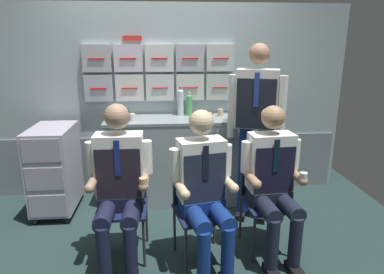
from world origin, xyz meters
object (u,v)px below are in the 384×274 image
(folding_chair_by_counter, at_px, (265,189))
(snack_banana, at_px, (206,114))
(crew_member_left, at_px, (119,179))
(crew_member_by_counter, at_px, (273,177))
(folding_chair_right, at_px, (198,198))
(crew_member_right, at_px, (204,185))
(water_bottle_clear, at_px, (180,102))
(paper_cup_blue, at_px, (132,117))
(service_trolley, at_px, (55,167))
(folding_chair_left, at_px, (123,194))
(crew_member_standing, at_px, (256,118))

(folding_chair_by_counter, bearing_deg, snack_banana, 110.93)
(crew_member_left, distance_m, crew_member_by_counter, 1.23)
(folding_chair_by_counter, bearing_deg, folding_chair_right, -168.93)
(crew_member_right, xyz_separation_m, water_bottle_clear, (-0.11, 1.36, 0.41))
(water_bottle_clear, xyz_separation_m, snack_banana, (0.28, -0.06, -0.13))
(folding_chair_right, height_order, water_bottle_clear, water_bottle_clear)
(paper_cup_blue, bearing_deg, service_trolley, -174.74)
(crew_member_left, distance_m, paper_cup_blue, 1.02)
(folding_chair_right, xyz_separation_m, crew_member_by_counter, (0.61, -0.04, 0.18))
(folding_chair_by_counter, bearing_deg, paper_cup_blue, 144.88)
(folding_chair_right, relative_size, snack_banana, 4.85)
(folding_chair_left, height_order, folding_chair_right, same)
(crew_member_standing, bearing_deg, folding_chair_by_counter, -92.29)
(folding_chair_left, xyz_separation_m, paper_cup_blue, (0.03, 0.83, 0.48))
(water_bottle_clear, bearing_deg, crew_member_standing, -42.17)
(folding_chair_left, relative_size, crew_member_by_counter, 0.66)
(folding_chair_left, height_order, folding_chair_by_counter, same)
(service_trolley, relative_size, folding_chair_left, 1.09)
(folding_chair_right, height_order, crew_member_right, crew_member_right)
(service_trolley, bearing_deg, crew_member_standing, -8.36)
(folding_chair_right, xyz_separation_m, crew_member_standing, (0.61, 0.58, 0.53))
(folding_chair_by_counter, distance_m, paper_cup_blue, 1.52)
(snack_banana, bearing_deg, paper_cup_blue, -166.62)
(crew_member_left, bearing_deg, service_trolley, 130.67)
(crew_member_right, bearing_deg, folding_chair_left, 156.87)
(folding_chair_right, bearing_deg, crew_member_right, -78.29)
(paper_cup_blue, bearing_deg, crew_member_standing, -17.13)
(snack_banana, bearing_deg, crew_member_left, -125.03)
(snack_banana, bearing_deg, water_bottle_clear, 166.96)
(service_trolley, height_order, water_bottle_clear, water_bottle_clear)
(folding_chair_by_counter, distance_m, crew_member_by_counter, 0.24)
(folding_chair_right, bearing_deg, folding_chair_left, 168.90)
(folding_chair_by_counter, height_order, snack_banana, snack_banana)
(folding_chair_left, height_order, snack_banana, snack_banana)
(crew_member_right, distance_m, crew_member_standing, 1.00)
(folding_chair_left, xyz_separation_m, folding_chair_right, (0.62, -0.12, 0.00))
(service_trolley, distance_m, crew_member_by_counter, 2.21)
(folding_chair_left, distance_m, crew_member_by_counter, 1.25)
(folding_chair_by_counter, xyz_separation_m, crew_member_standing, (0.02, 0.46, 0.53))
(water_bottle_clear, bearing_deg, service_trolley, -166.09)
(water_bottle_clear, bearing_deg, folding_chair_left, -116.62)
(folding_chair_left, bearing_deg, crew_member_right, -23.13)
(paper_cup_blue, bearing_deg, crew_member_by_counter, -39.66)
(crew_member_left, bearing_deg, folding_chair_left, 89.59)
(service_trolley, height_order, crew_member_standing, crew_member_standing)
(water_bottle_clear, height_order, paper_cup_blue, water_bottle_clear)
(crew_member_by_counter, height_order, paper_cup_blue, crew_member_by_counter)
(crew_member_right, xyz_separation_m, snack_banana, (0.17, 1.29, 0.28))
(snack_banana, bearing_deg, folding_chair_by_counter, -69.07)
(water_bottle_clear, xyz_separation_m, paper_cup_blue, (-0.51, -0.25, -0.11))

